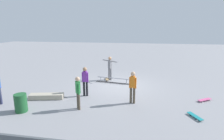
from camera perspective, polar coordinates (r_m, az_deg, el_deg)
The scene contains 11 objects.
ground_plane at distance 12.08m, azimuth 2.27°, elevation -4.67°, with size 60.00×60.00×0.00m, color gray.
grind_rail at distance 12.55m, azimuth 0.39°, elevation -3.25°, with size 2.43×0.60×0.35m.
skate_ledge at distance 10.47m, azimuth -19.31°, elevation -7.58°, with size 1.74×0.45×0.26m, color #B2A893.
skater_main at distance 13.06m, azimuth -0.63°, elevation 1.08°, with size 1.17×0.76×1.65m.
skateboard_main at distance 13.26m, azimuth -1.49°, elevation -2.69°, with size 0.37×0.82×0.09m.
bystander_green_shirt at distance 8.61m, azimuth -10.30°, elevation -6.33°, with size 0.26×0.32×1.54m.
bystander_purple_shirt at distance 10.16m, azimuth -8.16°, elevation -2.98°, with size 0.36×0.22×1.60m.
bystander_orange_shirt at distance 9.15m, azimuth 6.33°, elevation -4.74°, with size 0.37×0.22×1.60m.
loose_skateboard_teal at distance 8.72m, azimuth 23.94°, elevation -12.69°, with size 0.55×0.80×0.09m.
loose_skateboard_pink at distance 10.72m, azimuth 26.37°, elevation -8.09°, with size 0.78×0.61×0.09m.
trash_bin at distance 9.32m, azimuth -26.02°, elevation -8.99°, with size 0.53×0.53×0.81m, color #1E592D.
Camera 1 is at (-1.49, 11.39, 3.73)m, focal length 30.03 mm.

